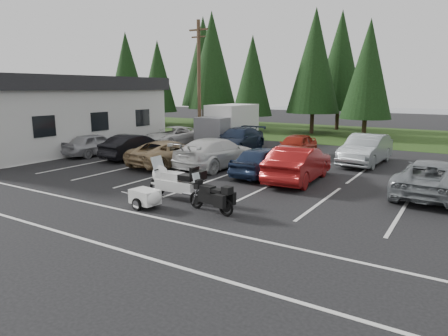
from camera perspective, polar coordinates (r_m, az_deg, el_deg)
ground at (r=15.49m, az=1.10°, el=-4.10°), size 120.00×120.00×0.00m
grass_strip at (r=37.84m, az=20.10°, el=4.39°), size 80.00×16.00×0.01m
lake_water at (r=68.06m, az=28.95°, el=6.45°), size 70.00×50.00×0.02m
building at (r=30.71m, az=-25.00°, el=7.16°), size 10.60×15.60×4.90m
utility_pole at (r=30.46m, az=-3.59°, el=12.39°), size 1.60×0.26×9.00m
box_truck at (r=29.89m, az=0.20°, el=6.20°), size 2.40×5.60×2.90m
stall_markings at (r=17.18m, az=4.52°, el=-2.57°), size 32.00×16.00×0.01m
conifer_0 at (r=50.23m, az=-13.74°, el=13.42°), size 4.58×4.58×10.66m
conifer_1 at (r=45.15m, az=-9.40°, el=12.79°), size 3.96×3.96×9.22m
conifer_2 at (r=42.85m, az=-1.74°, el=15.11°), size 5.10×5.10×11.89m
conifer_3 at (r=38.76m, az=4.07°, el=13.00°), size 3.87×3.87×9.02m
conifer_4 at (r=37.98m, az=12.80°, el=14.69°), size 4.80×4.80×11.17m
conifer_5 at (r=35.30m, az=19.90°, el=13.12°), size 4.14×4.14×9.63m
conifer_back_a at (r=48.58m, az=-2.97°, el=14.93°), size 5.28×5.28×12.30m
conifer_back_b at (r=42.06m, az=16.28°, el=14.50°), size 4.97×4.97×11.58m
car_near_0 at (r=26.19m, az=-17.90°, el=3.26°), size 1.91×4.17×1.39m
car_near_1 at (r=24.32m, az=-12.57°, el=3.03°), size 1.63×4.44×1.45m
car_near_2 at (r=21.81m, az=-7.78°, el=2.16°), size 2.68×5.11×1.37m
car_near_3 at (r=20.95m, az=-1.00°, el=2.17°), size 2.70×5.61×1.58m
car_near_4 at (r=19.09m, az=5.64°, el=1.02°), size 1.84×4.30×1.45m
car_near_5 at (r=18.17m, az=10.61°, el=0.60°), size 1.94×4.94×1.60m
car_near_6 at (r=17.40m, az=27.65°, el=-1.29°), size 2.60×5.22×1.42m
car_far_0 at (r=29.41m, az=-7.34°, el=4.54°), size 2.80×5.19×1.38m
car_far_1 at (r=26.67m, az=1.97°, el=4.09°), size 2.38×5.35×1.53m
car_far_2 at (r=24.57m, az=10.20°, el=3.16°), size 1.73×4.17×1.41m
car_far_3 at (r=23.27m, az=19.59°, el=2.51°), size 2.03×5.06×1.64m
touring_motorcycle at (r=15.06m, az=-6.82°, el=-1.51°), size 2.88×0.94×1.59m
cargo_trailer at (r=14.26m, az=-11.22°, el=-4.30°), size 1.52×0.96×0.66m
adventure_motorcycle at (r=13.41m, az=-1.93°, el=-3.67°), size 2.23×1.05×1.30m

